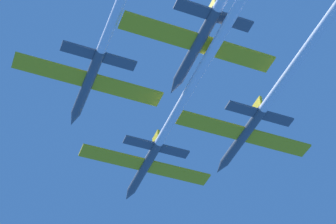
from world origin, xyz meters
The scene contains 2 objects.
jet_lead centered at (0.56, -13.87, -0.46)m, with size 15.93×48.37×2.64m.
jet_right_wing centered at (9.07, -28.15, -0.41)m, with size 15.93×59.58×2.64m.
Camera 1 is at (-17.46, -54.78, -45.49)m, focal length 64.96 mm.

